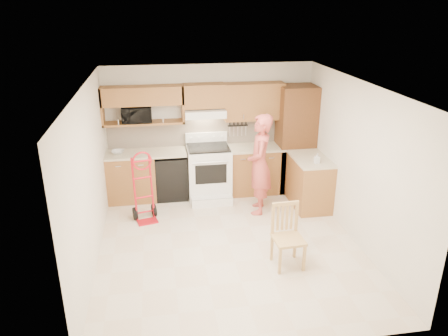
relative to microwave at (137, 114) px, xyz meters
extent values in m
cube|color=beige|center=(1.37, -2.08, -1.65)|extent=(4.00, 4.50, 0.02)
cube|color=white|center=(1.37, -2.08, 0.87)|extent=(4.00, 4.50, 0.02)
cube|color=silver|center=(1.37, 0.17, -0.39)|extent=(4.00, 0.02, 2.50)
cube|color=silver|center=(1.37, -4.34, -0.39)|extent=(4.00, 0.02, 2.50)
cube|color=silver|center=(-0.64, -2.08, -0.39)|extent=(0.02, 4.50, 2.50)
cube|color=silver|center=(3.38, -2.08, -0.39)|extent=(0.02, 4.50, 2.50)
cube|color=beige|center=(1.37, 0.15, -0.44)|extent=(3.92, 0.03, 0.55)
cube|color=brown|center=(-0.18, -0.14, -1.19)|extent=(0.90, 0.60, 0.90)
cube|color=black|center=(0.57, -0.14, -1.21)|extent=(0.60, 0.60, 0.85)
cube|color=brown|center=(2.20, -0.14, -1.19)|extent=(1.14, 0.60, 0.90)
cube|color=beige|center=(0.12, -0.13, -0.72)|extent=(1.50, 0.63, 0.04)
cube|color=beige|center=(2.20, -0.13, -0.72)|extent=(1.14, 0.63, 0.04)
cube|color=brown|center=(3.07, -0.94, -1.19)|extent=(0.60, 1.00, 0.90)
cube|color=beige|center=(3.07, -0.94, -0.72)|extent=(0.63, 1.00, 0.04)
cube|color=brown|center=(3.02, -0.14, -0.59)|extent=(0.70, 0.60, 2.10)
cube|color=brown|center=(0.12, 0.00, 0.34)|extent=(1.50, 0.33, 0.34)
cube|color=brown|center=(0.12, 0.00, -0.17)|extent=(1.50, 0.33, 0.04)
cube|color=brown|center=(1.25, 0.00, 0.30)|extent=(0.76, 0.33, 0.44)
cube|color=brown|center=(2.20, 0.00, 0.16)|extent=(1.14, 0.33, 0.70)
cube|color=white|center=(1.25, -0.06, -0.01)|extent=(0.76, 0.46, 0.14)
imported|color=black|center=(0.00, 0.00, 0.00)|extent=(0.54, 0.37, 0.30)
imported|color=#BD4C44|center=(2.10, -1.02, -0.74)|extent=(0.57, 0.74, 1.81)
imported|color=white|center=(3.07, -1.21, -0.61)|extent=(0.09, 0.09, 0.18)
imported|color=white|center=(-0.39, -0.14, -0.67)|extent=(0.24, 0.24, 0.06)
camera|label=1|loc=(0.35, -7.93, 1.96)|focal=34.71mm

